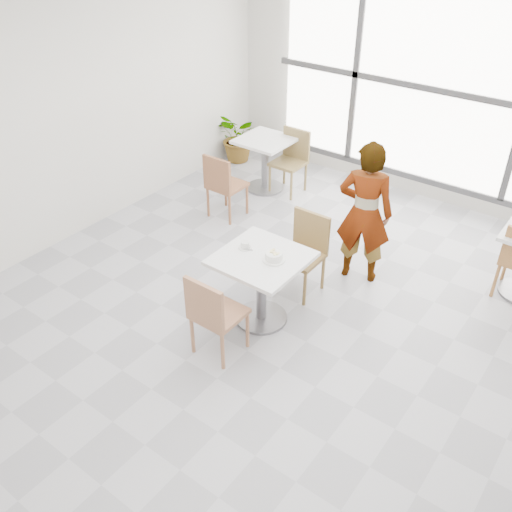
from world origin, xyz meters
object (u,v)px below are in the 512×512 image
Objects in this scene: oatmeal_bowl at (274,256)px; coffee_cup at (245,245)px; bg_chair_left_far at (292,157)px; plant_left at (239,138)px; main_table at (262,276)px; person at (365,213)px; bg_chair_left_near at (223,183)px; chair_near at (213,312)px; bg_table_left at (265,157)px; chair_far at (305,248)px.

coffee_cup is (-0.34, 0.00, -0.01)m from oatmeal_bowl.
plant_left is at bearing 164.47° from bg_chair_left_far.
oatmeal_bowl reaches higher than main_table.
coffee_cup reaches higher than plant_left.
person is 1.82× the size of bg_chair_left_far.
coffee_cup is 0.21× the size of plant_left.
person is 2.04m from bg_chair_left_near.
chair_near is 4.14× the size of oatmeal_bowl.
bg_chair_left_near reaches higher than plant_left.
bg_chair_left_near is (0.06, -0.98, 0.01)m from bg_table_left.
chair_near and chair_far have the same top height.
coffee_cup reaches higher than main_table.
bg_chair_left_far is at bearing 117.98° from main_table.
chair_near is 1.15× the size of plant_left.
coffee_cup is 1.94m from bg_chair_left_near.
chair_far is at bearing -52.78° from bg_chair_left_far.
bg_table_left is at bearing -147.14° from bg_chair_left_far.
coffee_cup is 2.76m from bg_chair_left_far.
plant_left is (-2.53, 2.86, -0.14)m from main_table.
oatmeal_bowl is at bearing -59.67° from bg_chair_left_far.
bg_chair_left_near and bg_chair_left_far have the same top height.
main_table is 1.07× the size of bg_table_left.
chair_far reaches higher than main_table.
bg_chair_left_near reaches higher than main_table.
bg_chair_left_near is (-1.38, 1.32, -0.28)m from coffee_cup.
plant_left is at bearing -54.85° from chair_near.
bg_chair_left_far reaches higher than coffee_cup.
bg_table_left is at bearing -61.76° from chair_near.
bg_chair_left_near is (-1.55, 2.01, 0.00)m from chair_near.
main_table is at bearing -62.02° from bg_chair_left_far.
bg_chair_left_far is (-1.30, 3.20, 0.00)m from chair_near.
bg_chair_left_far is at bearing -53.36° from person.
plant_left reaches higher than bg_table_left.
coffee_cup is at bearing -50.79° from plant_left.
oatmeal_bowl reaches higher than coffee_cup.
plant_left is (-1.18, 0.33, -0.12)m from bg_chair_left_far.
bg_chair_left_near reaches higher than coffee_cup.
oatmeal_bowl is 2.92m from bg_chair_left_far.
coffee_cup is 3.68m from plant_left.
bg_chair_left_far reaches higher than plant_left.
person is 2.08× the size of plant_left.
main_table is at bearing -93.92° from chair_near.
person reaches higher than bg_chair_left_near.
chair_far is at bearing 38.35° from person.
bg_chair_left_near is at bearing -86.76° from bg_table_left.
plant_left is at bearing -58.47° from bg_chair_left_near.
bg_chair_left_near is 1.15× the size of plant_left.
oatmeal_bowl is 1.26m from person.
chair_far is 4.14× the size of oatmeal_bowl.
chair_near is at bearing -67.86° from bg_chair_left_far.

